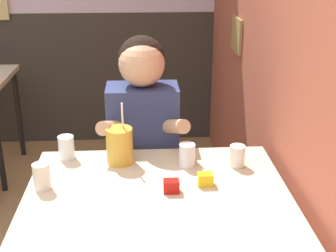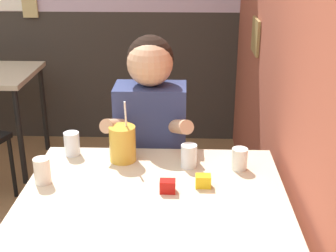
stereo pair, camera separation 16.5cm
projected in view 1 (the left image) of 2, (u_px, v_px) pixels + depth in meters
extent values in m
cube|color=#9E4C38|center=(261.00, 1.00, 2.43)|extent=(0.06, 4.69, 2.70)
cube|color=olive|center=(237.00, 35.00, 2.86)|extent=(0.02, 0.24, 0.21)
cube|color=#332D28|center=(38.00, 80.00, 3.92)|extent=(5.92, 0.06, 1.10)
cube|color=beige|center=(158.00, 199.00, 1.78)|extent=(1.02, 0.83, 0.04)
cylinder|color=black|center=(58.00, 229.00, 2.24)|extent=(0.04, 0.04, 0.71)
cylinder|color=black|center=(250.00, 223.00, 2.29)|extent=(0.04, 0.04, 0.71)
cylinder|color=black|center=(19.00, 114.00, 3.71)|extent=(0.04, 0.04, 0.71)
cube|color=navy|center=(145.00, 226.00, 2.48)|extent=(0.31, 0.20, 0.47)
cube|color=navy|center=(143.00, 139.00, 2.29)|extent=(0.34, 0.20, 0.54)
sphere|color=black|center=(142.00, 59.00, 2.17)|extent=(0.22, 0.22, 0.22)
sphere|color=tan|center=(142.00, 64.00, 2.15)|extent=(0.21, 0.21, 0.21)
cylinder|color=tan|center=(113.00, 128.00, 2.11)|extent=(0.14, 0.27, 0.15)
cylinder|color=tan|center=(173.00, 126.00, 2.12)|extent=(0.14, 0.27, 0.15)
cylinder|color=gold|center=(119.00, 146.00, 2.00)|extent=(0.11, 0.11, 0.16)
cylinder|color=white|center=(122.00, 117.00, 1.96)|extent=(0.01, 0.04, 0.14)
cylinder|color=silver|center=(66.00, 148.00, 2.05)|extent=(0.07, 0.07, 0.11)
cylinder|color=silver|center=(237.00, 156.00, 1.98)|extent=(0.07, 0.07, 0.09)
cylinder|color=silver|center=(42.00, 176.00, 1.80)|extent=(0.07, 0.07, 0.11)
cylinder|color=silver|center=(187.00, 155.00, 1.98)|extent=(0.07, 0.07, 0.10)
cube|color=#B7140F|center=(171.00, 186.00, 1.79)|extent=(0.06, 0.04, 0.05)
cube|color=yellow|center=(205.00, 179.00, 1.84)|extent=(0.06, 0.04, 0.05)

